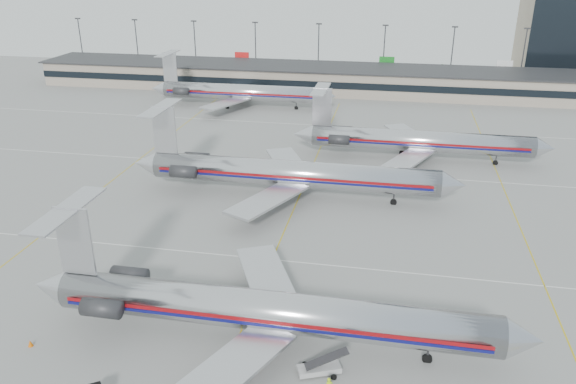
# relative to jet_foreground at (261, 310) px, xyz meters

# --- Properties ---
(ground) EXTENTS (260.00, 260.00, 0.00)m
(ground) POSITION_rel_jet_foreground_xyz_m (-2.25, 4.82, -3.53)
(ground) COLOR gray
(ground) RESTS_ON ground
(apron_markings) EXTENTS (160.00, 0.15, 0.02)m
(apron_markings) POSITION_rel_jet_foreground_xyz_m (-2.25, 14.82, -3.52)
(apron_markings) COLOR silver
(apron_markings) RESTS_ON ground
(terminal) EXTENTS (162.00, 17.00, 6.25)m
(terminal) POSITION_rel_jet_foreground_xyz_m (-2.25, 102.80, -0.37)
(terminal) COLOR gray
(terminal) RESTS_ON ground
(light_mast_row) EXTENTS (163.60, 0.40, 15.28)m
(light_mast_row) POSITION_rel_jet_foreground_xyz_m (-2.25, 116.82, 5.05)
(light_mast_row) COLOR #38383D
(light_mast_row) RESTS_ON ground
(jet_foreground) EXTENTS (46.44, 27.35, 12.16)m
(jet_foreground) POSITION_rel_jet_foreground_xyz_m (0.00, 0.00, 0.00)
(jet_foreground) COLOR silver
(jet_foreground) RESTS_ON ground
(jet_second_row) EXTENTS (48.55, 28.59, 12.71)m
(jet_second_row) POSITION_rel_jet_foreground_xyz_m (-4.17, 33.33, 0.16)
(jet_second_row) COLOR silver
(jet_second_row) RESTS_ON ground
(jet_third_row) EXTENTS (43.61, 26.82, 11.92)m
(jet_third_row) POSITION_rel_jet_foreground_xyz_m (14.39, 53.06, -0.07)
(jet_third_row) COLOR silver
(jet_third_row) RESTS_ON ground
(jet_back_row) EXTENTS (43.81, 26.95, 11.98)m
(jet_back_row) POSITION_rel_jet_foreground_xyz_m (-25.06, 82.52, -0.05)
(jet_back_row) COLOR silver
(jet_back_row) RESTS_ON ground
(belt_loader) EXTENTS (4.45, 2.62, 2.28)m
(belt_loader) POSITION_rel_jet_foreground_xyz_m (5.88, -3.19, -2.92)
(belt_loader) COLOR #AAAAAA
(belt_loader) RESTS_ON ground
(cone_left) EXTENTS (0.47, 0.47, 0.63)m
(cone_left) POSITION_rel_jet_foreground_xyz_m (-20.49, -4.58, -3.21)
(cone_left) COLOR #D35C07
(cone_left) RESTS_ON ground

